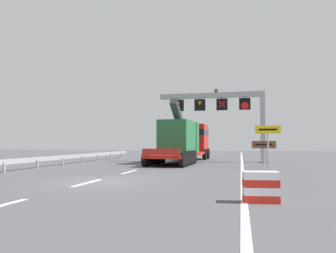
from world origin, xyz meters
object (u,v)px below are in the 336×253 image
at_px(heavy_haul_truck_red, 186,140).
at_px(crash_barrier_striped, 261,187).
at_px(overhead_lane_gantry, 224,107).
at_px(exit_sign_yellow, 268,136).
at_px(tourist_info_sign_brown, 264,147).

xyz_separation_m(heavy_haul_truck_red, crash_barrier_striped, (5.56, -19.74, -1.54)).
xyz_separation_m(overhead_lane_gantry, exit_sign_yellow, (3.16, -6.69, -2.75)).
bearing_deg(tourist_info_sign_brown, exit_sign_yellow, -87.04).
xyz_separation_m(overhead_lane_gantry, tourist_info_sign_brown, (3.05, -4.47, -3.50)).
height_order(tourist_info_sign_brown, crash_barrier_striped, tourist_info_sign_brown).
bearing_deg(overhead_lane_gantry, crash_barrier_striped, -84.05).
bearing_deg(crash_barrier_striped, heavy_haul_truck_red, 105.72).
distance_m(exit_sign_yellow, crash_barrier_striped, 12.39).
xyz_separation_m(overhead_lane_gantry, heavy_haul_truck_red, (-3.59, 0.84, -2.94)).
bearing_deg(crash_barrier_striped, overhead_lane_gantry, 95.95).
height_order(exit_sign_yellow, tourist_info_sign_brown, exit_sign_yellow).
relative_size(exit_sign_yellow, tourist_info_sign_brown, 1.53).
bearing_deg(tourist_info_sign_brown, crash_barrier_striped, -94.27).
xyz_separation_m(exit_sign_yellow, crash_barrier_striped, (-1.19, -12.21, -1.73)).
height_order(overhead_lane_gantry, heavy_haul_truck_red, overhead_lane_gantry).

